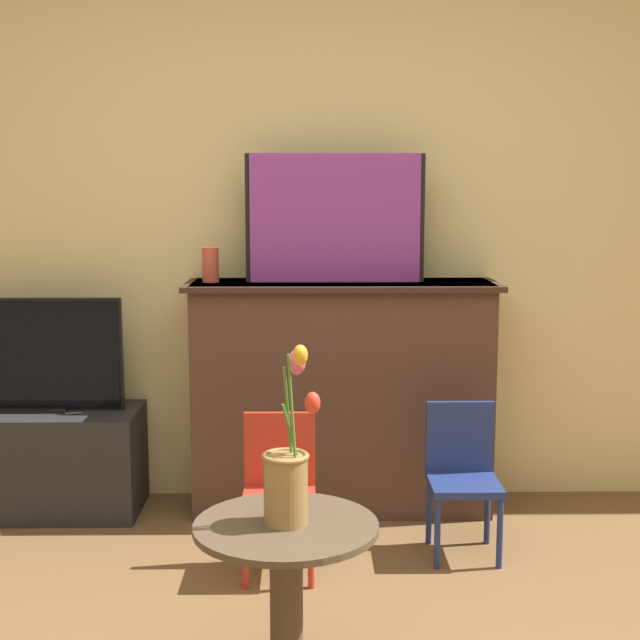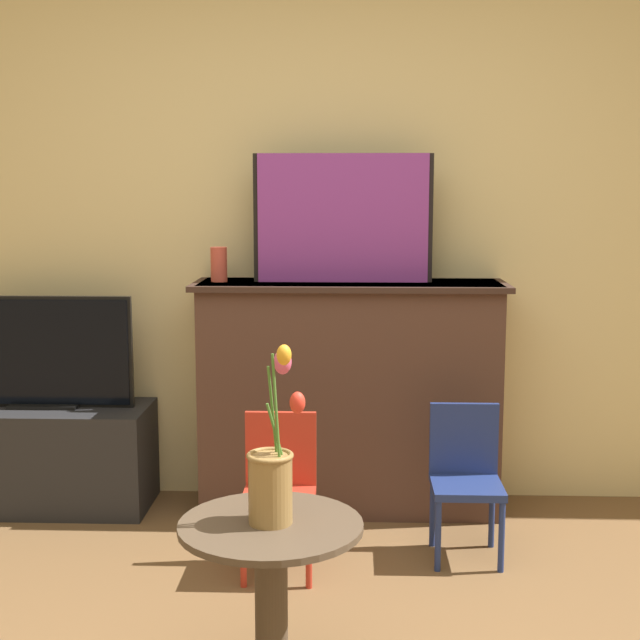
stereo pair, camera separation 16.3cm
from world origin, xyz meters
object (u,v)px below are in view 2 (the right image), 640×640
at_px(chair_blue, 465,472).
at_px(chair_red, 279,484).
at_px(tv_monitor, 43,354).
at_px(painting, 343,218).
at_px(vase_tulips, 272,473).

bearing_deg(chair_blue, chair_red, -167.22).
relative_size(tv_monitor, chair_blue, 1.36).
relative_size(tv_monitor, chair_red, 1.36).
bearing_deg(chair_red, painting, 71.25).
bearing_deg(vase_tulips, chair_red, 93.53).
distance_m(chair_red, vase_tulips, 0.92).
distance_m(tv_monitor, chair_red, 1.34).
height_order(tv_monitor, chair_blue, tv_monitor).
bearing_deg(tv_monitor, painting, 1.78).
xyz_separation_m(tv_monitor, chair_blue, (1.84, -0.47, -0.38)).
height_order(painting, tv_monitor, painting).
height_order(tv_monitor, vase_tulips, vase_tulips).
height_order(painting, chair_blue, painting).
bearing_deg(painting, chair_blue, -45.93).
distance_m(tv_monitor, vase_tulips, 1.90).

